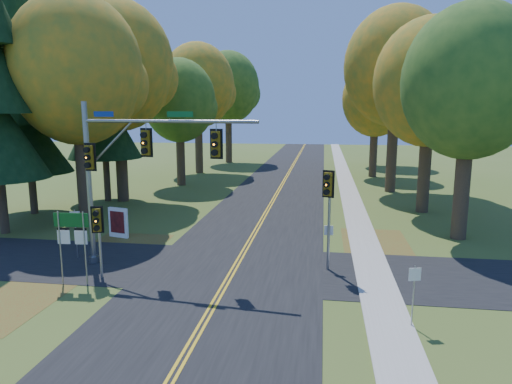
# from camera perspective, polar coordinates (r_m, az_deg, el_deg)

# --- Properties ---
(ground) EXTENTS (160.00, 160.00, 0.00)m
(ground) POSITION_cam_1_polar(r_m,az_deg,el_deg) (19.28, -3.85, -11.47)
(ground) COLOR #435B20
(ground) RESTS_ON ground
(road_main) EXTENTS (8.00, 160.00, 0.02)m
(road_main) POSITION_cam_1_polar(r_m,az_deg,el_deg) (19.27, -3.85, -11.44)
(road_main) COLOR black
(road_main) RESTS_ON ground
(road_cross) EXTENTS (60.00, 6.00, 0.02)m
(road_cross) POSITION_cam_1_polar(r_m,az_deg,el_deg) (21.11, -2.69, -9.47)
(road_cross) COLOR black
(road_cross) RESTS_ON ground
(centerline_left) EXTENTS (0.10, 160.00, 0.01)m
(centerline_left) POSITION_cam_1_polar(r_m,az_deg,el_deg) (19.29, -4.15, -11.38)
(centerline_left) COLOR gold
(centerline_left) RESTS_ON road_main
(centerline_right) EXTENTS (0.10, 160.00, 0.01)m
(centerline_right) POSITION_cam_1_polar(r_m,az_deg,el_deg) (19.25, -3.55, -11.42)
(centerline_right) COLOR gold
(centerline_right) RESTS_ON road_main
(sidewalk_east) EXTENTS (1.60, 160.00, 0.06)m
(sidewalk_east) POSITION_cam_1_polar(r_m,az_deg,el_deg) (19.02, 15.16, -12.03)
(sidewalk_east) COLOR #9E998E
(sidewalk_east) RESTS_ON ground
(leaf_patch_w_near) EXTENTS (4.00, 6.00, 0.00)m
(leaf_patch_w_near) POSITION_cam_1_polar(r_m,az_deg,el_deg) (24.90, -16.72, -6.82)
(leaf_patch_w_near) COLOR brown
(leaf_patch_w_near) RESTS_ON ground
(leaf_patch_e) EXTENTS (3.50, 8.00, 0.00)m
(leaf_patch_e) POSITION_cam_1_polar(r_m,az_deg,el_deg) (24.72, 14.96, -6.86)
(leaf_patch_e) COLOR brown
(leaf_patch_e) RESTS_ON ground
(leaf_patch_w_far) EXTENTS (3.00, 5.00, 0.00)m
(leaf_patch_w_far) POSITION_cam_1_polar(r_m,az_deg,el_deg) (19.75, -28.22, -12.16)
(leaf_patch_w_far) COLOR brown
(leaf_patch_w_far) RESTS_ON ground
(tree_w_a) EXTENTS (8.00, 8.00, 14.15)m
(tree_w_a) POSITION_cam_1_polar(r_m,az_deg,el_deg) (30.87, -21.34, 13.93)
(tree_w_a) COLOR #38281C
(tree_w_a) RESTS_ON ground
(tree_e_a) EXTENTS (7.20, 7.20, 12.73)m
(tree_e_a) POSITION_cam_1_polar(r_m,az_deg,el_deg) (27.41, 25.32, 12.22)
(tree_e_a) COLOR #38281C
(tree_e_a) RESTS_ON ground
(tree_w_b) EXTENTS (8.60, 8.60, 15.38)m
(tree_w_b) POSITION_cam_1_polar(r_m,az_deg,el_deg) (37.35, -16.87, 14.78)
(tree_w_b) COLOR #38281C
(tree_w_b) RESTS_ON ground
(tree_e_b) EXTENTS (7.60, 7.60, 13.33)m
(tree_e_b) POSITION_cam_1_polar(r_m,az_deg,el_deg) (33.88, 21.02, 12.56)
(tree_e_b) COLOR #38281C
(tree_e_b) RESTS_ON ground
(tree_w_c) EXTENTS (6.80, 6.80, 11.91)m
(tree_w_c) POSITION_cam_1_polar(r_m,az_deg,el_deg) (44.06, -9.49, 11.14)
(tree_w_c) COLOR #38281C
(tree_w_c) RESTS_ON ground
(tree_e_c) EXTENTS (8.80, 8.80, 15.79)m
(tree_e_c) POSITION_cam_1_polar(r_m,az_deg,el_deg) (41.78, 17.23, 14.63)
(tree_e_c) COLOR #38281C
(tree_e_c) RESTS_ON ground
(tree_w_d) EXTENTS (8.20, 8.20, 14.56)m
(tree_w_d) POSITION_cam_1_polar(r_m,az_deg,el_deg) (52.65, -7.20, 13.02)
(tree_w_d) COLOR #38281C
(tree_w_d) RESTS_ON ground
(tree_e_d) EXTENTS (7.00, 7.00, 12.32)m
(tree_e_d) POSITION_cam_1_polar(r_m,az_deg,el_deg) (50.67, 14.80, 11.14)
(tree_e_d) COLOR #38281C
(tree_e_d) RESTS_ON ground
(tree_w_e) EXTENTS (8.40, 8.40, 14.97)m
(tree_w_e) POSITION_cam_1_polar(r_m,az_deg,el_deg) (62.97, -3.41, 12.88)
(tree_w_e) COLOR #38281C
(tree_w_e) RESTS_ON ground
(tree_e_e) EXTENTS (7.80, 7.80, 13.74)m
(tree_e_e) POSITION_cam_1_polar(r_m,az_deg,el_deg) (61.47, 14.89, 11.80)
(tree_e_e) COLOR #38281C
(tree_e_e) RESTS_ON ground
(pine_b) EXTENTS (5.60, 5.60, 17.31)m
(pine_b) POSITION_cam_1_polar(r_m,az_deg,el_deg) (34.76, -26.98, 10.84)
(pine_b) COLOR #38281C
(pine_b) RESTS_ON ground
(pine_c) EXTENTS (5.60, 5.60, 20.56)m
(pine_c) POSITION_cam_1_polar(r_m,az_deg,el_deg) (37.59, -18.82, 13.61)
(pine_c) COLOR #38281C
(pine_c) RESTS_ON ground
(traffic_mast) EXTENTS (8.23, 1.25, 7.50)m
(traffic_mast) POSITION_cam_1_polar(r_m,az_deg,el_deg) (21.00, -15.79, 3.56)
(traffic_mast) COLOR gray
(traffic_mast) RESTS_ON ground
(east_signal_pole) EXTENTS (0.51, 0.61, 4.56)m
(east_signal_pole) POSITION_cam_1_polar(r_m,az_deg,el_deg) (20.08, 9.03, -0.41)
(east_signal_pole) COLOR gray
(east_signal_pole) RESTS_ON ground
(ped_signal_pole) EXTENTS (0.49, 0.59, 3.19)m
(ped_signal_pole) POSITION_cam_1_polar(r_m,az_deg,el_deg) (20.18, -19.18, -3.95)
(ped_signal_pole) COLOR #9B9FA4
(ped_signal_pole) RESTS_ON ground
(route_sign_cluster) EXTENTS (1.45, 0.17, 3.11)m
(route_sign_cluster) POSITION_cam_1_polar(r_m,az_deg,el_deg) (19.99, -22.02, -4.81)
(route_sign_cluster) COLOR gray
(route_sign_cluster) RESTS_ON ground
(info_kiosk) EXTENTS (1.23, 0.47, 1.70)m
(info_kiosk) POSITION_cam_1_polar(r_m,az_deg,el_deg) (26.93, -16.83, -3.69)
(info_kiosk) COLOR white
(info_kiosk) RESTS_ON ground
(reg_sign_e_north) EXTENTS (0.40, 0.06, 2.10)m
(reg_sign_e_north) POSITION_cam_1_polar(r_m,az_deg,el_deg) (20.81, 9.05, -5.76)
(reg_sign_e_north) COLOR gray
(reg_sign_e_north) RESTS_ON ground
(reg_sign_e_south) EXTENTS (0.40, 0.13, 2.13)m
(reg_sign_e_south) POSITION_cam_1_polar(r_m,az_deg,el_deg) (16.08, 19.15, -10.97)
(reg_sign_e_south) COLOR gray
(reg_sign_e_south) RESTS_ON ground
(reg_sign_w) EXTENTS (0.45, 0.18, 2.42)m
(reg_sign_w) POSITION_cam_1_polar(r_m,az_deg,el_deg) (23.64, -21.64, -3.87)
(reg_sign_w) COLOR gray
(reg_sign_w) RESTS_ON ground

